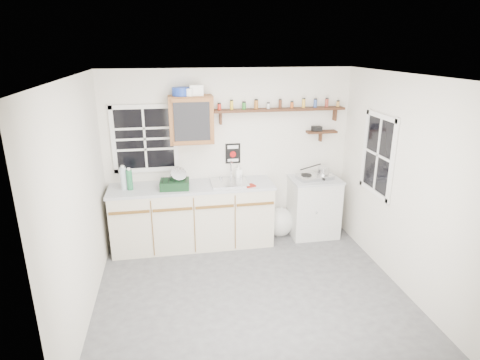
% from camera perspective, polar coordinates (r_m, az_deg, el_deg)
% --- Properties ---
extents(room, '(3.64, 3.24, 2.54)m').
position_cam_1_polar(room, '(4.42, 1.61, -1.79)').
color(room, '#48484A').
rests_on(room, ground).
extents(main_cabinet, '(2.31, 0.63, 0.92)m').
position_cam_1_polar(main_cabinet, '(5.85, -6.70, -5.01)').
color(main_cabinet, beige).
rests_on(main_cabinet, floor).
extents(right_cabinet, '(0.73, 0.57, 0.91)m').
position_cam_1_polar(right_cabinet, '(6.23, 10.40, -3.73)').
color(right_cabinet, '#B7B7B0').
rests_on(right_cabinet, floor).
extents(sink, '(0.52, 0.44, 0.29)m').
position_cam_1_polar(sink, '(5.73, -1.52, -0.34)').
color(sink, '#BCBCC1').
rests_on(sink, main_cabinet).
extents(upper_cabinet, '(0.60, 0.32, 0.65)m').
position_cam_1_polar(upper_cabinet, '(5.59, -6.96, 8.52)').
color(upper_cabinet, brown).
rests_on(upper_cabinet, wall_back).
extents(upper_cabinet_clutter, '(0.41, 0.24, 0.14)m').
position_cam_1_polar(upper_cabinet_clutter, '(5.54, -7.54, 12.41)').
color(upper_cabinet_clutter, '#18359C').
rests_on(upper_cabinet_clutter, upper_cabinet).
extents(spice_shelf, '(1.91, 0.18, 0.35)m').
position_cam_1_polar(spice_shelf, '(5.85, 5.67, 10.02)').
color(spice_shelf, black).
rests_on(spice_shelf, wall_back).
extents(secondary_shelf, '(0.45, 0.16, 0.24)m').
position_cam_1_polar(secondary_shelf, '(6.12, 11.31, 6.80)').
color(secondary_shelf, black).
rests_on(secondary_shelf, wall_back).
extents(warning_sign, '(0.22, 0.02, 0.30)m').
position_cam_1_polar(warning_sign, '(5.91, -1.01, 3.79)').
color(warning_sign, black).
rests_on(warning_sign, wall_back).
extents(window_back, '(0.93, 0.03, 0.98)m').
position_cam_1_polar(window_back, '(5.79, -13.40, 5.71)').
color(window_back, black).
rests_on(window_back, wall_back).
extents(window_right, '(0.03, 0.78, 1.08)m').
position_cam_1_polar(window_right, '(5.47, 19.07, 3.38)').
color(window_right, black).
rests_on(window_right, wall_back).
extents(water_bottles, '(0.16, 0.12, 0.34)m').
position_cam_1_polar(water_bottles, '(5.66, -15.89, 0.18)').
color(water_bottles, '#AFC2CD').
rests_on(water_bottles, main_cabinet).
extents(dish_rack, '(0.41, 0.32, 0.29)m').
position_cam_1_polar(dish_rack, '(5.57, -9.13, -0.25)').
color(dish_rack, black).
rests_on(dish_rack, main_cabinet).
extents(soap_bottle, '(0.11, 0.11, 0.21)m').
position_cam_1_polar(soap_bottle, '(5.93, -0.23, 1.26)').
color(soap_bottle, silver).
rests_on(soap_bottle, main_cabinet).
extents(rag, '(0.17, 0.16, 0.02)m').
position_cam_1_polar(rag, '(5.60, 1.43, -0.81)').
color(rag, maroon).
rests_on(rag, main_cabinet).
extents(hotplate, '(0.54, 0.34, 0.07)m').
position_cam_1_polar(hotplate, '(6.04, 10.57, 0.47)').
color(hotplate, '#BCBCC1').
rests_on(hotplate, right_cabinet).
extents(saucepan, '(0.38, 0.31, 0.18)m').
position_cam_1_polar(saucepan, '(6.06, 11.69, 1.31)').
color(saucepan, '#BCBCC1').
rests_on(saucepan, hotplate).
extents(trash_bag, '(0.43, 0.39, 0.49)m').
position_cam_1_polar(trash_bag, '(6.25, 5.69, -5.91)').
color(trash_bag, silver).
rests_on(trash_bag, floor).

